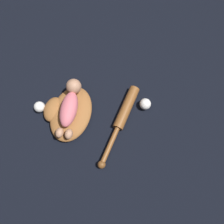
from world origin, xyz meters
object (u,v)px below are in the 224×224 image
object	(u,v)px
baseball_bat	(123,116)
baseball	(145,104)
baseball_glove	(68,113)
baby_figure	(70,104)
baseball_spare	(40,107)

from	to	relation	value
baseball_bat	baseball	xyz separation A→B (m)	(0.12, -0.11, 0.00)
baseball_glove	baby_figure	size ratio (longest dim) A/B	1.04
baseball_glove	baseball_spare	distance (m)	0.18
baseball_glove	baseball_bat	world-z (taller)	baseball_glove
baby_figure	baseball_bat	bearing A→B (deg)	-80.08
baseball_bat	baseball_spare	size ratio (longest dim) A/B	7.87
baby_figure	baseball_spare	distance (m)	0.22
baseball_bat	baseball	world-z (taller)	baseball
baseball_glove	baseball_bat	size ratio (longest dim) A/B	0.70
baby_figure	baseball_bat	size ratio (longest dim) A/B	0.67
baseball_bat	baseball_glove	bearing A→B (deg)	104.53
baseball_bat	baseball	distance (m)	0.16
baseball	baseball_bat	bearing A→B (deg)	136.85
baseball	baby_figure	bearing A→B (deg)	112.19
baby_figure	baseball_bat	world-z (taller)	baby_figure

